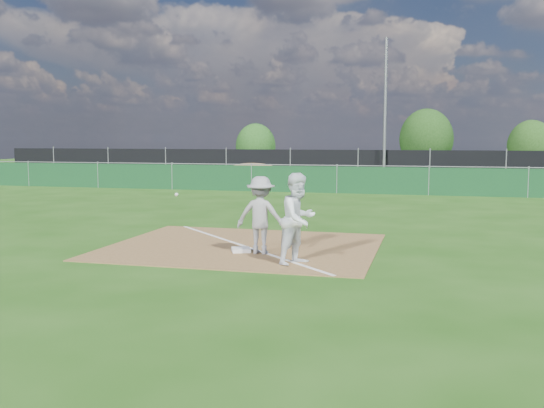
% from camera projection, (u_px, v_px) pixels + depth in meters
% --- Properties ---
extents(ground, '(90.00, 90.00, 0.00)m').
position_uv_depth(ground, '(316.00, 205.00, 22.41)').
color(ground, '#1E4D10').
rests_on(ground, ground).
extents(infield_dirt, '(6.00, 5.00, 0.02)m').
position_uv_depth(infield_dirt, '(243.00, 246.00, 13.76)').
color(infield_dirt, brown).
rests_on(infield_dirt, ground).
extents(foul_line, '(5.01, 5.01, 0.01)m').
position_uv_depth(foul_line, '(243.00, 246.00, 13.76)').
color(foul_line, white).
rests_on(foul_line, infield_dirt).
extents(green_fence, '(44.00, 0.05, 1.20)m').
position_uv_depth(green_fence, '(337.00, 180.00, 27.16)').
color(green_fence, '#103C1D').
rests_on(green_fence, ground).
extents(dirt_mound, '(3.38, 2.60, 1.17)m').
position_uv_depth(dirt_mound, '(252.00, 174.00, 31.79)').
color(dirt_mound, olive).
rests_on(dirt_mound, ground).
extents(black_fence, '(46.00, 0.04, 1.80)m').
position_uv_depth(black_fence, '(358.00, 166.00, 34.81)').
color(black_fence, black).
rests_on(black_fence, ground).
extents(parking_lot, '(46.00, 9.00, 0.01)m').
position_uv_depth(parking_lot, '(367.00, 176.00, 39.72)').
color(parking_lot, black).
rests_on(parking_lot, ground).
extents(light_pole, '(0.16, 0.16, 8.00)m').
position_uv_depth(light_pole, '(385.00, 111.00, 33.81)').
color(light_pole, slate).
rests_on(light_pole, ground).
extents(first_base, '(0.51, 0.51, 0.08)m').
position_uv_depth(first_base, '(241.00, 250.00, 13.07)').
color(first_base, white).
rests_on(first_base, infield_dirt).
extents(play_at_first, '(2.47, 0.63, 1.64)m').
position_uv_depth(play_at_first, '(261.00, 215.00, 12.79)').
color(play_at_first, '#A8A8AB').
rests_on(play_at_first, infield_dirt).
extents(runner, '(1.02, 1.09, 1.79)m').
position_uv_depth(runner, '(299.00, 219.00, 11.77)').
color(runner, white).
rests_on(runner, ground).
extents(car_left, '(4.64, 3.11, 1.47)m').
position_uv_depth(car_left, '(302.00, 164.00, 40.70)').
color(car_left, '#A2A5AA').
rests_on(car_left, parking_lot).
extents(car_mid, '(4.87, 3.09, 1.51)m').
position_uv_depth(car_mid, '(339.00, 164.00, 39.64)').
color(car_mid, black).
rests_on(car_mid, parking_lot).
extents(car_right, '(4.89, 2.04, 1.41)m').
position_uv_depth(car_right, '(458.00, 167.00, 36.90)').
color(car_right, black).
rests_on(car_right, parking_lot).
extents(tree_left, '(3.03, 3.03, 3.59)m').
position_uv_depth(tree_left, '(256.00, 146.00, 46.03)').
color(tree_left, '#382316').
rests_on(tree_left, ground).
extents(tree_mid, '(3.92, 3.92, 4.65)m').
position_uv_depth(tree_mid, '(426.00, 139.00, 44.85)').
color(tree_mid, '#382316').
rests_on(tree_mid, ground).
extents(tree_right, '(3.15, 3.15, 3.74)m').
position_uv_depth(tree_right, '(531.00, 146.00, 42.13)').
color(tree_right, '#382316').
rests_on(tree_right, ground).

